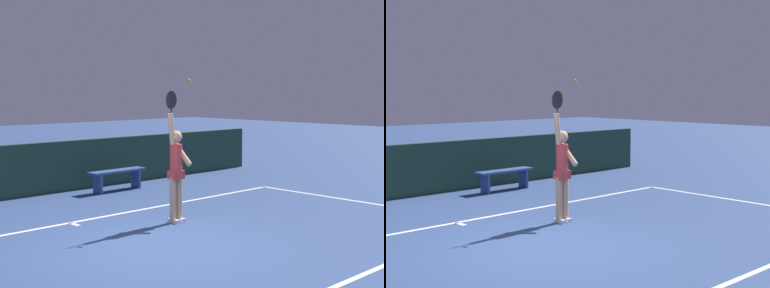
{
  "view_description": "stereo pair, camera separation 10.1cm",
  "coord_description": "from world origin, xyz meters",
  "views": [
    {
      "loc": [
        -5.77,
        -6.92,
        2.51
      ],
      "look_at": [
        1.62,
        0.72,
        1.49
      ],
      "focal_mm": 54.27,
      "sensor_mm": 36.0,
      "label": 1
    },
    {
      "loc": [
        -5.69,
        -6.99,
        2.51
      ],
      "look_at": [
        1.62,
        0.72,
        1.49
      ],
      "focal_mm": 54.27,
      "sensor_mm": 36.0,
      "label": 2
    }
  ],
  "objects": [
    {
      "name": "ground_plane",
      "position": [
        0.0,
        0.0,
        0.0
      ],
      "size": [
        60.0,
        60.0,
        0.0
      ],
      "primitive_type": "plane",
      "color": "navy"
    },
    {
      "name": "court_lines",
      "position": [
        0.0,
        -0.33,
        0.0
      ],
      "size": [
        11.61,
        5.48,
        0.0
      ],
      "color": "white",
      "rests_on": "ground"
    },
    {
      "name": "tennis_player",
      "position": [
        1.48,
        1.01,
        1.03
      ],
      "size": [
        0.45,
        0.45,
        2.49
      ],
      "color": "tan",
      "rests_on": "ground"
    },
    {
      "name": "tennis_ball",
      "position": [
        1.74,
        0.94,
        2.65
      ],
      "size": [
        0.07,
        0.07,
        0.07
      ],
      "color": "#C6DE3A"
    },
    {
      "name": "courtside_bench_far",
      "position": [
        2.74,
        4.53,
        0.39
      ],
      "size": [
        1.56,
        0.39,
        0.51
      ],
      "color": "#345491",
      "rests_on": "ground"
    }
  ]
}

